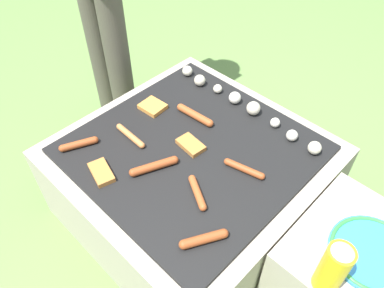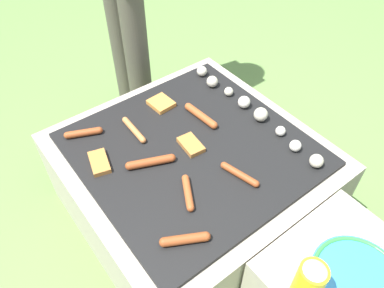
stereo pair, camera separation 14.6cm
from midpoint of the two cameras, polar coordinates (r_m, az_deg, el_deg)
The scene contains 15 objects.
ground_plane at distance 1.81m, azimuth 2.34°, elevation -10.03°, with size 14.00×14.00×0.00m, color #608442.
grill at distance 1.64m, azimuth 2.56°, elevation -5.88°, with size 0.95×0.95×0.43m.
sausage_mid_left at distance 1.39m, azimuth 10.28°, elevation -4.74°, with size 0.16×0.06×0.03m.
sausage_back_right at distance 1.59m, azimuth 3.98°, elevation 4.22°, with size 0.19×0.04×0.03m.
sausage_mid_right at distance 1.53m, azimuth -6.19°, elevation 2.04°, with size 0.17×0.03×0.02m.
sausage_front_right at distance 1.40m, azimuth -3.38°, elevation -2.89°, with size 0.09×0.18×0.03m.
sausage_back_left at distance 1.21m, azimuth 2.48°, elevation -14.52°, with size 0.10×0.15×0.03m.
sausage_back_center at distance 1.55m, azimuth -13.68°, elevation 1.54°, with size 0.08×0.14×0.03m.
sausage_front_center at distance 1.31m, azimuth 2.56°, elevation -7.58°, with size 0.14×0.09×0.03m.
bread_slice_center at distance 1.66m, azimuth -2.21°, elevation 6.10°, with size 0.11×0.10×0.02m.
bread_slice_right at distance 1.47m, azimuth 2.74°, elevation -0.22°, with size 0.12×0.08×0.02m.
bread_slice_left at distance 1.43m, azimuth -11.15°, elevation -2.92°, with size 0.13×0.09×0.02m.
mushroom_row at distance 1.63m, azimuth 11.64°, elevation 5.04°, with size 0.76×0.07×0.06m.
plate_colorful at distance 1.29m, azimuth 27.13°, elevation -17.81°, with size 0.27×0.27×0.02m.
condiment_bottle at distance 1.11m, azimuth 21.09°, elevation -19.60°, with size 0.08×0.08×0.23m.
Camera 2 is at (0.81, -0.62, 1.50)m, focal length 35.00 mm.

